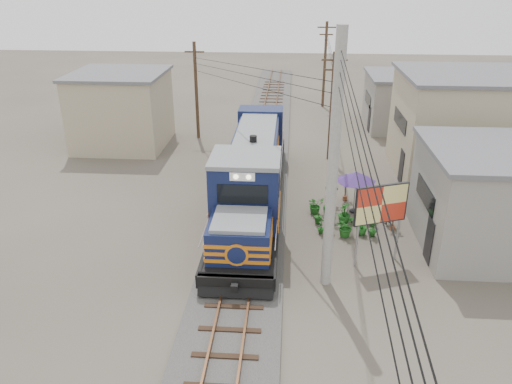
# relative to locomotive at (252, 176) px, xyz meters

# --- Properties ---
(ground) EXTENTS (120.00, 120.00, 0.00)m
(ground) POSITION_rel_locomotive_xyz_m (0.00, -6.30, -1.80)
(ground) COLOR #473F35
(ground) RESTS_ON ground
(ballast) EXTENTS (3.60, 70.00, 0.16)m
(ballast) POSITION_rel_locomotive_xyz_m (0.00, 3.70, -1.72)
(ballast) COLOR #595651
(ballast) RESTS_ON ground
(track) EXTENTS (1.15, 70.00, 0.12)m
(track) POSITION_rel_locomotive_xyz_m (0.00, 3.70, -1.54)
(track) COLOR #51331E
(track) RESTS_ON ground
(locomotive) EXTENTS (3.08, 16.75, 4.15)m
(locomotive) POSITION_rel_locomotive_xyz_m (0.00, 0.00, 0.00)
(locomotive) COLOR black
(locomotive) RESTS_ON ground
(utility_pole_main) EXTENTS (0.40, 0.40, 10.00)m
(utility_pole_main) POSITION_rel_locomotive_xyz_m (3.50, -6.80, 3.20)
(utility_pole_main) COLOR #9E9B93
(utility_pole_main) RESTS_ON ground
(wooden_pole_mid) EXTENTS (1.60, 0.24, 7.00)m
(wooden_pole_mid) POSITION_rel_locomotive_xyz_m (4.50, 7.70, 1.88)
(wooden_pole_mid) COLOR #4C3826
(wooden_pole_mid) RESTS_ON ground
(wooden_pole_far) EXTENTS (1.60, 0.24, 7.50)m
(wooden_pole_far) POSITION_rel_locomotive_xyz_m (4.80, 21.70, 2.13)
(wooden_pole_far) COLOR #4C3826
(wooden_pole_far) RESTS_ON ground
(wooden_pole_left) EXTENTS (1.60, 0.24, 7.00)m
(wooden_pole_left) POSITION_rel_locomotive_xyz_m (-5.00, 11.70, 1.88)
(wooden_pole_left) COLOR #4C3826
(wooden_pole_left) RESTS_ON ground
(power_lines) EXTENTS (9.65, 19.00, 3.30)m
(power_lines) POSITION_rel_locomotive_xyz_m (-0.14, 2.19, 5.77)
(power_lines) COLOR black
(power_lines) RESTS_ON ground
(shophouse_front) EXTENTS (7.35, 6.30, 4.70)m
(shophouse_front) POSITION_rel_locomotive_xyz_m (11.50, -3.30, 0.56)
(shophouse_front) COLOR gray
(shophouse_front) RESTS_ON ground
(shophouse_mid) EXTENTS (8.40, 7.35, 6.20)m
(shophouse_mid) POSITION_rel_locomotive_xyz_m (12.50, 5.70, 1.31)
(shophouse_mid) COLOR tan
(shophouse_mid) RESTS_ON ground
(shophouse_back) EXTENTS (6.30, 6.30, 4.20)m
(shophouse_back) POSITION_rel_locomotive_xyz_m (11.00, 15.70, 0.31)
(shophouse_back) COLOR gray
(shophouse_back) RESTS_ON ground
(shophouse_left) EXTENTS (6.30, 6.30, 5.20)m
(shophouse_left) POSITION_rel_locomotive_xyz_m (-10.00, 9.70, 0.81)
(shophouse_left) COLOR tan
(shophouse_left) RESTS_ON ground
(billboard) EXTENTS (2.25, 0.95, 3.65)m
(billboard) POSITION_rel_locomotive_xyz_m (5.73, -5.13, 0.90)
(billboard) COLOR #99999E
(billboard) RESTS_ON ground
(market_umbrella) EXTENTS (2.21, 2.21, 2.26)m
(market_umbrella) POSITION_rel_locomotive_xyz_m (5.32, -0.23, 0.19)
(market_umbrella) COLOR black
(market_umbrella) RESTS_ON ground
(vendor) EXTENTS (0.66, 0.62, 1.52)m
(vendor) POSITION_rel_locomotive_xyz_m (6.90, -1.45, -1.04)
(vendor) COLOR black
(vendor) RESTS_ON ground
(plant_nursery) EXTENTS (3.59, 3.45, 1.14)m
(plant_nursery) POSITION_rel_locomotive_xyz_m (4.41, -1.85, -1.32)
(plant_nursery) COLOR #1C5B1A
(plant_nursery) RESTS_ON ground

